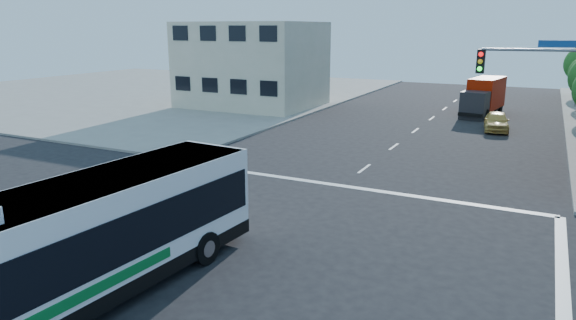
% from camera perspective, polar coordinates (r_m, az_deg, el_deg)
% --- Properties ---
extents(ground, '(120.00, 120.00, 0.00)m').
position_cam_1_polar(ground, '(17.20, -5.63, -11.37)').
color(ground, black).
rests_on(ground, ground).
extents(sidewalk_nw, '(50.00, 50.00, 0.15)m').
position_cam_1_polar(sidewalk_nw, '(65.13, -15.49, 7.46)').
color(sidewalk_nw, gray).
rests_on(sidewalk_nw, ground).
extents(building_west, '(12.06, 10.06, 8.00)m').
position_cam_1_polar(building_west, '(50.06, -3.99, 10.49)').
color(building_west, beige).
rests_on(building_west, ground).
extents(signal_mast_ne, '(7.91, 1.13, 8.07)m').
position_cam_1_polar(signal_mast_ne, '(23.78, 28.37, 6.74)').
color(signal_mast_ne, gray).
rests_on(signal_mast_ne, ground).
extents(transit_bus, '(3.71, 12.95, 3.78)m').
position_cam_1_polar(transit_bus, '(14.94, -23.48, -8.92)').
color(transit_bus, black).
rests_on(transit_bus, ground).
extents(box_truck, '(3.08, 7.33, 3.20)m').
position_cam_1_polar(box_truck, '(48.39, 20.88, 6.52)').
color(box_truck, '#252429').
rests_on(box_truck, ground).
extents(parked_car, '(2.18, 4.34, 1.42)m').
position_cam_1_polar(parked_car, '(41.38, 22.16, 4.01)').
color(parked_car, '#DCB758').
rests_on(parked_car, ground).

